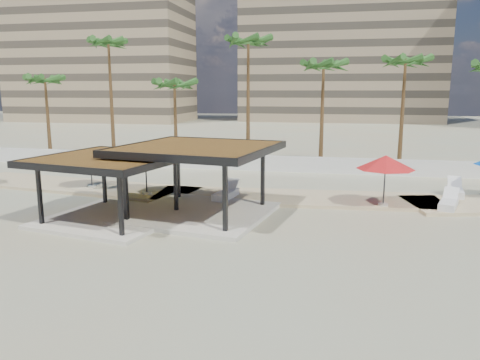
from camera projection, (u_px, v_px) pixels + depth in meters
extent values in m
plane|color=tan|center=(232.00, 234.00, 20.29)|extent=(200.00, 200.00, 0.00)
cube|color=#C6B284|center=(76.00, 186.00, 29.93)|extent=(16.40, 6.19, 0.24)
cube|color=#C6B284|center=(294.00, 198.00, 26.60)|extent=(16.24, 5.11, 0.24)
cube|color=silver|center=(279.00, 164.00, 35.54)|extent=(56.00, 0.30, 1.20)
cube|color=#937F60|center=(101.00, 43.00, 91.31)|extent=(34.00, 16.00, 30.00)
cube|color=#847259|center=(341.00, 49.00, 91.72)|extent=(38.00, 16.00, 28.00)
cube|color=beige|center=(199.00, 213.00, 23.23)|extent=(7.58, 7.58, 0.20)
cube|color=black|center=(125.00, 188.00, 21.53)|extent=(0.21, 0.21, 3.00)
cube|color=black|center=(178.00, 171.00, 26.10)|extent=(0.21, 0.21, 3.00)
cube|color=black|center=(225.00, 197.00, 19.75)|extent=(0.21, 0.21, 3.00)
cube|color=black|center=(263.00, 177.00, 24.32)|extent=(0.21, 0.21, 3.00)
cube|color=brown|center=(198.00, 149.00, 22.61)|extent=(7.80, 7.80, 0.28)
cube|color=black|center=(161.00, 158.00, 19.50)|extent=(6.82, 1.23, 0.34)
cube|color=black|center=(225.00, 141.00, 25.72)|extent=(6.82, 1.23, 0.34)
cube|color=black|center=(138.00, 146.00, 23.82)|extent=(1.23, 6.82, 0.34)
cube|color=black|center=(264.00, 152.00, 21.40)|extent=(1.23, 6.82, 0.34)
cube|color=beige|center=(113.00, 218.00, 22.37)|extent=(6.84, 6.84, 0.18)
cube|color=black|center=(40.00, 195.00, 20.96)|extent=(0.19, 0.19, 2.65)
cube|color=black|center=(104.00, 178.00, 24.95)|extent=(0.19, 0.19, 2.65)
cube|color=black|center=(121.00, 204.00, 19.26)|extent=(0.19, 0.19, 2.65)
cube|color=black|center=(176.00, 185.00, 23.25)|extent=(0.19, 0.19, 2.65)
cube|color=brown|center=(110.00, 159.00, 21.83)|extent=(7.04, 7.04, 0.25)
cube|color=black|center=(62.00, 169.00, 19.11)|extent=(6.01, 1.27, 0.30)
cube|color=black|center=(146.00, 151.00, 24.54)|extent=(6.01, 1.27, 0.30)
cube|color=black|center=(60.00, 156.00, 22.98)|extent=(1.27, 6.01, 0.30)
cube|color=black|center=(165.00, 163.00, 20.68)|extent=(1.27, 6.01, 0.30)
cylinder|color=beige|center=(147.00, 193.00, 27.13)|extent=(0.57, 0.57, 0.14)
cylinder|color=#262628|center=(146.00, 171.00, 26.88)|extent=(0.08, 0.08, 2.73)
cone|color=#FFF923|center=(145.00, 151.00, 26.66)|extent=(4.19, 4.19, 0.80)
cylinder|color=beige|center=(383.00, 204.00, 24.44)|extent=(0.52, 0.52, 0.12)
cylinder|color=#262628|center=(384.00, 182.00, 24.21)|extent=(0.07, 0.07, 2.47)
cone|color=red|center=(386.00, 162.00, 24.01)|extent=(3.16, 3.16, 0.72)
cylinder|color=beige|center=(92.00, 186.00, 29.03)|extent=(0.48, 0.48, 0.12)
cylinder|color=#262628|center=(91.00, 169.00, 28.83)|extent=(0.07, 0.07, 2.31)
cone|color=#044BC0|center=(90.00, 153.00, 28.64)|extent=(2.81, 2.81, 0.67)
cube|color=white|center=(226.00, 195.00, 26.15)|extent=(1.10, 2.36, 0.32)
cube|color=white|center=(226.00, 192.00, 26.11)|extent=(1.10, 2.36, 0.07)
cube|color=white|center=(231.00, 184.00, 26.88)|extent=(0.85, 0.88, 0.58)
cube|color=white|center=(448.00, 205.00, 24.02)|extent=(1.39, 2.31, 0.30)
cube|color=white|center=(449.00, 201.00, 23.98)|extent=(1.39, 2.31, 0.07)
cube|color=white|center=(451.00, 193.00, 24.65)|extent=(0.91, 0.93, 0.55)
cube|color=white|center=(455.00, 193.00, 26.82)|extent=(1.13, 2.39, 0.32)
cube|color=white|center=(455.00, 189.00, 26.78)|extent=(1.13, 2.39, 0.07)
cube|color=white|center=(455.00, 182.00, 27.55)|extent=(0.86, 0.89, 0.58)
cone|color=brown|center=(48.00, 119.00, 41.47)|extent=(0.36, 0.36, 7.17)
ellipsoid|color=#26561E|center=(45.00, 81.00, 40.84)|extent=(3.00, 3.00, 1.80)
cone|color=brown|center=(111.00, 102.00, 40.34)|extent=(0.36, 0.36, 10.22)
ellipsoid|color=#26561E|center=(108.00, 43.00, 39.42)|extent=(3.00, 3.00, 1.80)
cone|color=brown|center=(176.00, 124.00, 38.87)|extent=(0.36, 0.36, 6.75)
ellipsoid|color=#26561E|center=(175.00, 85.00, 38.28)|extent=(3.00, 3.00, 1.80)
cone|color=brown|center=(248.00, 103.00, 38.09)|extent=(0.36, 0.36, 10.11)
ellipsoid|color=#26561E|center=(248.00, 42.00, 37.18)|extent=(3.00, 3.00, 1.80)
cone|color=brown|center=(322.00, 117.00, 36.58)|extent=(0.36, 0.36, 8.15)
ellipsoid|color=#26561E|center=(324.00, 66.00, 35.85)|extent=(3.00, 3.00, 1.80)
cone|color=brown|center=(402.00, 116.00, 35.52)|extent=(0.36, 0.36, 8.40)
ellipsoid|color=#26561E|center=(406.00, 62.00, 34.77)|extent=(3.00, 3.00, 1.80)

